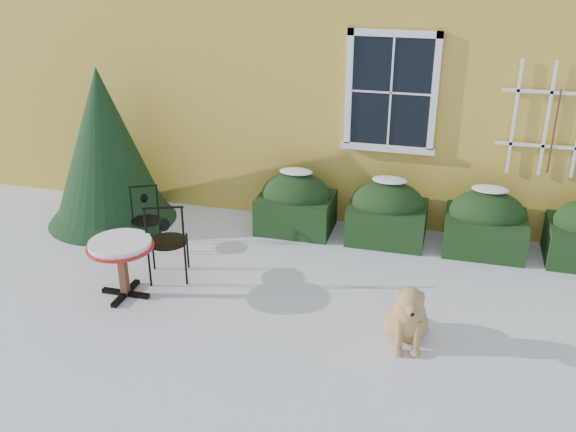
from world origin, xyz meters
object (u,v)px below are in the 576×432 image
(bistro_table, at_px, (121,250))
(patio_chair_near, at_px, (167,241))
(evergreen_shrub, at_px, (107,161))
(dog, at_px, (407,318))
(patio_chair_far, at_px, (146,218))

(bistro_table, distance_m, patio_chair_near, 0.62)
(evergreen_shrub, bearing_deg, dog, -24.40)
(patio_chair_near, xyz_separation_m, dog, (2.95, -0.62, -0.21))
(patio_chair_near, height_order, patio_chair_far, patio_chair_near)
(bistro_table, xyz_separation_m, patio_chair_near, (0.33, 0.51, -0.08))
(bistro_table, bearing_deg, evergreen_shrub, 122.56)
(patio_chair_far, height_order, dog, patio_chair_far)
(dog, bearing_deg, patio_chair_near, 158.26)
(evergreen_shrub, distance_m, dog, 5.01)
(evergreen_shrub, xyz_separation_m, patio_chair_far, (0.91, -0.68, -0.50))
(patio_chair_far, xyz_separation_m, dog, (3.62, -1.38, -0.11))
(evergreen_shrub, bearing_deg, patio_chair_far, -36.76)
(bistro_table, xyz_separation_m, patio_chair_far, (-0.34, 1.27, -0.18))
(evergreen_shrub, relative_size, patio_chair_near, 2.19)
(dog, bearing_deg, patio_chair_far, 149.32)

